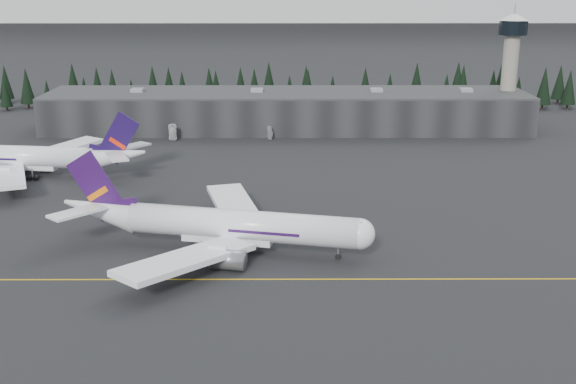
{
  "coord_description": "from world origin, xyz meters",
  "views": [
    {
      "loc": [
        -0.52,
        -115.64,
        49.65
      ],
      "look_at": [
        0.0,
        20.0,
        9.0
      ],
      "focal_mm": 45.0,
      "sensor_mm": 36.0,
      "label": 1
    }
  ],
  "objects_px": {
    "terminal": "(287,110)",
    "gse_vehicle_b": "(270,137)",
    "gse_vehicle_a": "(173,138)",
    "jet_main": "(215,224)",
    "jet_parked": "(34,157)",
    "control_tower": "(511,58)"
  },
  "relations": [
    {
      "from": "control_tower",
      "to": "gse_vehicle_b",
      "type": "distance_m",
      "value": 85.8
    },
    {
      "from": "gse_vehicle_b",
      "to": "control_tower",
      "type": "bearing_deg",
      "value": 69.73
    },
    {
      "from": "terminal",
      "to": "jet_parked",
      "type": "bearing_deg",
      "value": -137.5
    },
    {
      "from": "jet_parked",
      "to": "gse_vehicle_b",
      "type": "xyz_separation_m",
      "value": [
        60.09,
        42.81,
        -4.17
      ]
    },
    {
      "from": "control_tower",
      "to": "jet_main",
      "type": "distance_m",
      "value": 147.0
    },
    {
      "from": "terminal",
      "to": "gse_vehicle_a",
      "type": "xyz_separation_m",
      "value": [
        -35.91,
        -18.34,
        -5.55
      ]
    },
    {
      "from": "jet_parked",
      "to": "gse_vehicle_b",
      "type": "height_order",
      "value": "jet_parked"
    },
    {
      "from": "control_tower",
      "to": "gse_vehicle_b",
      "type": "bearing_deg",
      "value": -165.95
    },
    {
      "from": "jet_main",
      "to": "gse_vehicle_b",
      "type": "xyz_separation_m",
      "value": [
        8.51,
        95.62,
        -4.32
      ]
    },
    {
      "from": "control_tower",
      "to": "gse_vehicle_a",
      "type": "height_order",
      "value": "control_tower"
    },
    {
      "from": "control_tower",
      "to": "jet_main",
      "type": "relative_size",
      "value": 0.62
    },
    {
      "from": "terminal",
      "to": "gse_vehicle_b",
      "type": "relative_size",
      "value": 35.92
    },
    {
      "from": "control_tower",
      "to": "gse_vehicle_b",
      "type": "relative_size",
      "value": 8.46
    },
    {
      "from": "control_tower",
      "to": "jet_parked",
      "type": "xyz_separation_m",
      "value": [
        -140.37,
        -62.9,
        -18.48
      ]
    },
    {
      "from": "gse_vehicle_a",
      "to": "gse_vehicle_b",
      "type": "xyz_separation_m",
      "value": [
        30.63,
        1.24,
        0.01
      ]
    },
    {
      "from": "control_tower",
      "to": "jet_main",
      "type": "height_order",
      "value": "control_tower"
    },
    {
      "from": "jet_main",
      "to": "gse_vehicle_a",
      "type": "xyz_separation_m",
      "value": [
        -22.13,
        94.38,
        -4.33
      ]
    },
    {
      "from": "jet_main",
      "to": "jet_parked",
      "type": "bearing_deg",
      "value": 146.99
    },
    {
      "from": "jet_parked",
      "to": "terminal",
      "type": "bearing_deg",
      "value": -130.34
    },
    {
      "from": "gse_vehicle_a",
      "to": "jet_main",
      "type": "bearing_deg",
      "value": -83.2
    },
    {
      "from": "terminal",
      "to": "jet_parked",
      "type": "distance_m",
      "value": 88.68
    },
    {
      "from": "jet_main",
      "to": "gse_vehicle_b",
      "type": "bearing_deg",
      "value": 97.59
    }
  ]
}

